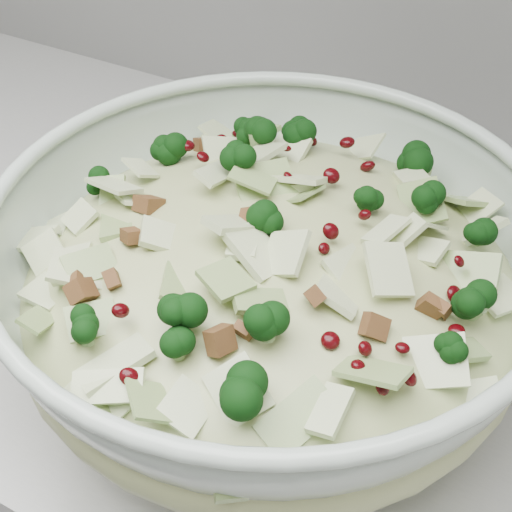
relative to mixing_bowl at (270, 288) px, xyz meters
The scene contains 2 objects.
mixing_bowl is the anchor object (origin of this frame).
salad 0.03m from the mixing_bowl, behind, with size 0.47×0.47×0.16m.
Camera 1 is at (0.08, 1.26, 1.35)m, focal length 50.00 mm.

